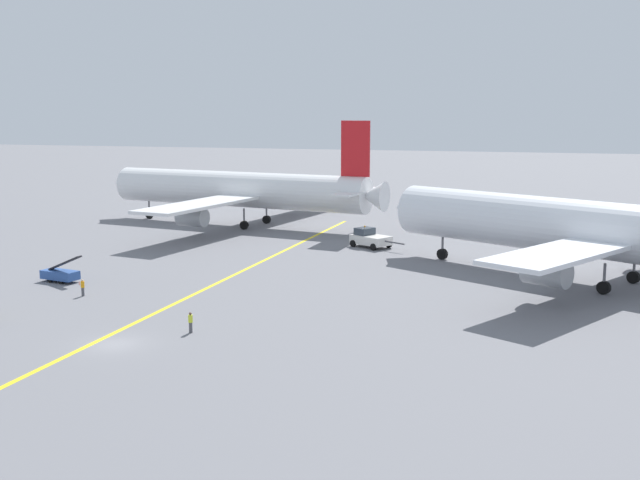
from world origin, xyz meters
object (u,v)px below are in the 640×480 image
object	(u,v)px
ground_crew_wing_walker_right	(191,322)
pushback_tug	(370,238)
gse_belt_loader_portside	(60,274)
ground_crew_ramp_agent_by_cones	(83,287)
airliner_being_pushed	(594,230)
airliner_at_gate_left	(240,190)

from	to	relation	value
ground_crew_wing_walker_right	pushback_tug	bearing A→B (deg)	84.20
gse_belt_loader_portside	ground_crew_ramp_agent_by_cones	xyz separation A→B (m)	(5.94, -4.74, 0.05)
pushback_tug	ground_crew_wing_walker_right	xyz separation A→B (m)	(-4.36, -42.99, -0.29)
airliner_being_pushed	pushback_tug	bearing A→B (deg)	151.77
airliner_being_pushed	ground_crew_ramp_agent_by_cones	size ratio (longest dim) A/B	28.66
pushback_tug	gse_belt_loader_portside	world-z (taller)	gse_belt_loader_portside
ground_crew_wing_walker_right	airliner_being_pushed	bearing A→B (deg)	42.10
ground_crew_wing_walker_right	airliner_at_gate_left	bearing A→B (deg)	109.30
airliner_being_pushed	gse_belt_loader_portside	distance (m)	55.51
airliner_at_gate_left	ground_crew_wing_walker_right	bearing A→B (deg)	-70.70
airliner_being_pushed	ground_crew_ramp_agent_by_cones	world-z (taller)	airliner_being_pushed
gse_belt_loader_portside	airliner_being_pushed	bearing A→B (deg)	16.28
airliner_being_pushed	ground_crew_wing_walker_right	bearing A→B (deg)	-137.90
airliner_being_pushed	ground_crew_ramp_agent_by_cones	bearing A→B (deg)	-156.76
airliner_being_pushed	ground_crew_wing_walker_right	distance (m)	42.68
airliner_being_pushed	gse_belt_loader_portside	size ratio (longest dim) A/B	9.52
airliner_being_pushed	ground_crew_ramp_agent_by_cones	xyz separation A→B (m)	(-47.15, -20.25, -4.74)
pushback_tug	gse_belt_loader_portside	distance (m)	39.73
ground_crew_wing_walker_right	ground_crew_ramp_agent_by_cones	bearing A→B (deg)	152.42
airliner_being_pushed	ground_crew_wing_walker_right	xyz separation A→B (m)	(-31.47, -28.44, -4.73)
gse_belt_loader_portside	ground_crew_wing_walker_right	world-z (taller)	gse_belt_loader_portside
airliner_being_pushed	pushback_tug	xyz separation A→B (m)	(-27.11, 14.55, -4.45)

